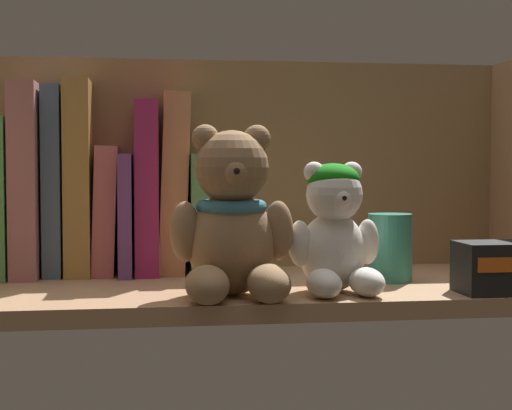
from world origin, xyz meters
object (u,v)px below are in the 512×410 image
at_px(book_9, 199,213).
at_px(pillar_candle, 390,248).
at_px(book_3, 55,181).
at_px(book_5, 106,210).
at_px(teddy_bear_smaller, 335,230).
at_px(book_2, 30,181).
at_px(book_1, 6,198).
at_px(small_product_box, 497,268).
at_px(book_4, 80,178).
at_px(teddy_bear_larger, 232,223).
at_px(book_8, 174,183).
at_px(book_6, 126,214).
at_px(book_7, 147,188).

height_order(book_9, pillar_candle, book_9).
relative_size(book_3, book_5, 1.46).
distance_m(teddy_bear_smaller, pillar_candle, 0.12).
distance_m(book_2, teddy_bear_smaller, 0.41).
distance_m(book_1, book_5, 0.13).
distance_m(book_9, small_product_box, 0.39).
height_order(book_1, book_9, book_1).
distance_m(book_4, teddy_bear_smaller, 0.35).
bearing_deg(book_5, teddy_bear_larger, -54.73).
xyz_separation_m(book_5, book_8, (0.09, 0.00, 0.03)).
bearing_deg(book_2, book_5, 0.00).
bearing_deg(teddy_bear_smaller, book_6, 140.74).
relative_size(book_1, book_3, 0.83).
distance_m(book_8, small_product_box, 0.42).
distance_m(book_8, pillar_candle, 0.29).
xyz_separation_m(book_7, book_9, (0.07, 0.00, -0.03)).
height_order(book_1, book_2, book_2).
distance_m(book_8, book_9, 0.05).
xyz_separation_m(book_2, pillar_candle, (0.44, -0.12, -0.08)).
distance_m(book_3, pillar_candle, 0.43).
bearing_deg(book_2, book_7, 0.00).
distance_m(teddy_bear_smaller, small_product_box, 0.18).
relative_size(book_9, teddy_bear_larger, 0.84).
relative_size(book_5, small_product_box, 1.97).
distance_m(book_2, book_3, 0.03).
relative_size(book_3, book_8, 1.03).
height_order(teddy_bear_smaller, pillar_candle, teddy_bear_smaller).
distance_m(book_3, book_7, 0.12).
bearing_deg(book_5, book_8, 0.00).
relative_size(book_2, book_4, 0.98).
distance_m(book_1, small_product_box, 0.61).
height_order(book_5, book_6, book_5).
bearing_deg(book_3, book_6, 0.00).
relative_size(book_5, book_6, 1.07).
relative_size(book_1, teddy_bear_larger, 1.08).
bearing_deg(book_4, book_7, 0.00).
relative_size(book_2, book_3, 1.01).
bearing_deg(book_9, book_3, 180.00).
distance_m(book_2, book_5, 0.10).
relative_size(book_1, teddy_bear_smaller, 1.38).
height_order(book_1, book_3, book_3).
height_order(book_5, teddy_bear_smaller, book_5).
xyz_separation_m(book_6, teddy_bear_larger, (0.12, -0.20, 0.00)).
bearing_deg(book_9, teddy_bear_smaller, -54.03).
xyz_separation_m(book_3, book_5, (0.06, 0.00, -0.04)).
height_order(book_6, book_9, same).
height_order(book_2, book_9, book_2).
xyz_separation_m(teddy_bear_larger, small_product_box, (0.29, -0.02, -0.05)).
bearing_deg(book_7, book_3, 180.00).
height_order(book_6, teddy_bear_smaller, book_6).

